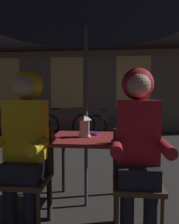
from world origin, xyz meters
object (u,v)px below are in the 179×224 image
bicycle_nearest (22,124)px  book (90,133)px  person_left_hooded (25,133)px  bicycle_third (113,126)px  person_right_hooded (138,135)px  chair_left (29,171)px  bicycle_second (65,125)px  patio_umbrella (86,6)px  chair_right (136,175)px  lantern (85,125)px  cafe_table (86,146)px

bicycle_nearest → book: (2.38, -3.73, 0.41)m
person_left_hooded → bicycle_third: 4.24m
person_left_hooded → person_right_hooded: size_ratio=1.00×
chair_left → bicycle_second: bearing=97.6°
patio_umbrella → chair_left: size_ratio=2.66×
bicycle_third → chair_right: bearing=-87.5°
chair_right → lantern: bearing=143.8°
chair_right → bicycle_second: 4.44m
person_right_hooded → bicycle_third: size_ratio=0.85×
person_right_hooded → bicycle_second: (-1.51, 4.23, -0.50)m
patio_umbrella → chair_left: patio_umbrella is taller
person_right_hooded → cafe_table: bearing=138.4°
chair_right → bicycle_second: chair_right is taller
cafe_table → bicycle_third: (0.30, 3.71, -0.29)m
bicycle_second → lantern: bearing=-75.0°
chair_left → bicycle_second: size_ratio=0.52×
lantern → person_left_hooded: bearing=-138.2°
person_left_hooded → bicycle_nearest: size_ratio=0.83×
person_right_hooded → bicycle_nearest: bearing=123.3°
lantern → person_right_hooded: (0.49, -0.42, -0.01)m
cafe_table → bicycle_second: 3.95m
cafe_table → bicycle_second: size_ratio=0.44×
person_right_hooded → bicycle_nearest: 5.19m
bicycle_second → book: bearing=-73.7°
cafe_table → lantern: 0.22m
patio_umbrella → book: (0.03, 0.16, -1.31)m
cafe_table → person_right_hooded: 0.67m
bicycle_nearest → bicycle_third: size_ratio=1.02×
chair_right → bicycle_nearest: bearing=123.6°
chair_left → chair_right: same height
cafe_table → person_left_hooded: 0.67m
bicycle_second → book: size_ratio=8.33×
patio_umbrella → chair_right: size_ratio=2.66×
person_left_hooded → bicycle_third: person_left_hooded is taller
cafe_table → person_left_hooded: (-0.48, -0.43, 0.21)m
person_left_hooded → book: 0.78m
lantern → bicycle_third: 3.77m
chair_right → bicycle_third: (-0.18, 4.08, -0.14)m
patio_umbrella → bicycle_third: bearing=85.3°
patio_umbrella → person_right_hooded: size_ratio=1.65×
bicycle_nearest → lantern: bearing=-59.0°
person_left_hooded → bicycle_third: size_ratio=0.85×
person_left_hooded → book: person_left_hooded is taller
person_left_hooded → bicycle_third: bearing=79.3°
chair_right → book: chair_right is taller
cafe_table → patio_umbrella: bearing=0.0°
chair_right → book: (-0.45, 0.53, 0.26)m
chair_right → cafe_table: bearing=142.5°
patio_umbrella → bicycle_second: patio_umbrella is taller
bicycle_third → chair_left: bearing=-100.9°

